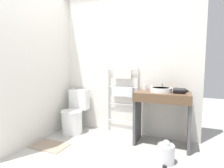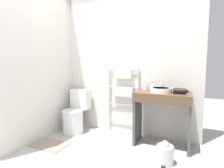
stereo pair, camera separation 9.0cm
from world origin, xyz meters
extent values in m
cube|color=silver|center=(0.00, 1.45, 1.34)|extent=(2.62, 0.12, 2.69)
cube|color=silver|center=(-1.25, 0.69, 1.34)|extent=(0.12, 2.07, 2.69)
cylinder|color=white|center=(-0.88, 0.98, 0.20)|extent=(0.38, 0.38, 0.41)
cylinder|color=white|center=(-0.88, 0.98, 0.42)|extent=(0.39, 0.39, 0.02)
cube|color=white|center=(-0.88, 1.25, 0.60)|extent=(0.38, 0.18, 0.39)
cylinder|color=silver|center=(-0.88, 1.25, 0.80)|extent=(0.05, 0.05, 0.01)
cylinder|color=silver|center=(-0.30, 1.36, 0.62)|extent=(0.02, 0.02, 1.23)
cylinder|color=silver|center=(0.27, 1.36, 0.62)|extent=(0.02, 0.02, 1.23)
cylinder|color=silver|center=(-0.02, 1.36, 0.22)|extent=(0.57, 0.02, 0.02)
cylinder|color=silver|center=(-0.02, 1.36, 0.54)|extent=(0.57, 0.02, 0.02)
cylinder|color=silver|center=(-0.02, 1.36, 0.86)|extent=(0.57, 0.02, 0.02)
cylinder|color=silver|center=(-0.02, 1.36, 1.18)|extent=(0.57, 0.02, 0.02)
cube|color=silver|center=(-0.02, 1.33, 1.11)|extent=(0.33, 0.04, 0.17)
cube|color=silver|center=(-0.02, 1.33, 0.78)|extent=(0.40, 0.04, 0.18)
cube|color=brown|center=(0.72, 1.12, 0.83)|extent=(0.83, 0.49, 0.03)
cube|color=brown|center=(0.72, 0.88, 0.76)|extent=(0.83, 0.02, 0.10)
cube|color=#4C4C4F|center=(0.33, 1.12, 0.41)|extent=(0.04, 0.42, 0.81)
cube|color=#4C4C4F|center=(1.12, 1.12, 0.41)|extent=(0.04, 0.42, 0.81)
cylinder|color=white|center=(0.70, 1.10, 0.88)|extent=(0.33, 0.33, 0.07)
cylinder|color=silver|center=(0.70, 1.10, 0.92)|extent=(0.27, 0.27, 0.01)
cylinder|color=silver|center=(0.70, 1.29, 0.92)|extent=(0.02, 0.02, 0.14)
cylinder|color=silver|center=(0.70, 1.25, 0.98)|extent=(0.02, 0.09, 0.02)
cylinder|color=white|center=(0.41, 1.28, 0.90)|extent=(0.07, 0.07, 0.10)
cylinder|color=white|center=(0.53, 1.26, 0.89)|extent=(0.07, 0.07, 0.09)
cylinder|color=black|center=(0.96, 1.07, 0.89)|extent=(0.17, 0.08, 0.08)
cone|color=black|center=(1.07, 1.07, 0.89)|extent=(0.06, 0.07, 0.07)
cube|color=black|center=(0.92, 1.16, 0.89)|extent=(0.05, 0.10, 0.06)
cylinder|color=silver|center=(0.84, 0.61, 0.12)|extent=(0.21, 0.21, 0.24)
sphere|color=silver|center=(0.84, 0.61, 0.26)|extent=(0.10, 0.10, 0.10)
cube|color=black|center=(0.84, 0.48, 0.01)|extent=(0.05, 0.04, 0.02)
cube|color=gray|center=(-0.88, 0.40, 0.01)|extent=(0.56, 0.36, 0.01)
camera|label=1|loc=(1.03, -1.65, 1.25)|focal=28.00mm
camera|label=2|loc=(1.11, -1.61, 1.25)|focal=28.00mm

